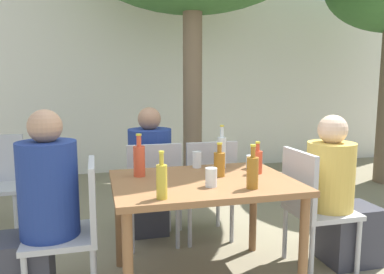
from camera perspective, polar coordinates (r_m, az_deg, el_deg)
cafe_building_wall at (r=5.97m, az=-7.99°, el=8.19°), size 10.00×0.08×2.80m
dining_table_front at (r=2.57m, az=1.70°, el=-8.43°), size 1.21×0.90×0.74m
patio_chair_0 at (r=2.53m, az=-17.36°, el=-12.46°), size 0.44×0.44×0.90m
patio_chair_1 at (r=2.95m, az=17.74°, el=-9.47°), size 0.44×0.44×0.90m
patio_chair_2 at (r=3.20m, az=-5.98°, el=-7.74°), size 0.44×0.44×0.90m
patio_chair_3 at (r=3.31m, az=2.43°, el=-7.19°), size 0.44×0.44×0.90m
person_seated_0 at (r=2.54m, az=-22.70°, el=-11.59°), size 0.58×0.36×1.23m
person_seated_1 at (r=3.08m, az=21.51°, el=-8.76°), size 0.57×0.35×1.16m
person_seated_2 at (r=3.42m, az=-6.57°, el=-6.32°), size 0.38×0.59×1.19m
soda_bottle_0 at (r=2.64m, az=-8.05°, el=-3.47°), size 0.08×0.08×0.30m
soda_bottle_1 at (r=2.74m, az=9.93°, el=-3.65°), size 0.07×0.07×0.23m
water_bottle_2 at (r=2.89m, az=4.55°, el=-2.15°), size 0.07×0.07×0.33m
oil_cruet_3 at (r=2.12m, az=-4.63°, el=-6.61°), size 0.06×0.06×0.27m
amber_bottle_4 at (r=2.63m, az=4.18°, el=-4.03°), size 0.08×0.08×0.24m
amber_bottle_5 at (r=2.34m, az=9.21°, el=-5.22°), size 0.07×0.07×0.28m
drinking_glass_0 at (r=2.37m, az=2.86°, el=-6.16°), size 0.07×0.07×0.12m
drinking_glass_1 at (r=2.90m, az=8.94°, el=-3.78°), size 0.07×0.07×0.10m
drinking_glass_2 at (r=2.89m, az=0.77°, el=-3.45°), size 0.07×0.07×0.13m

